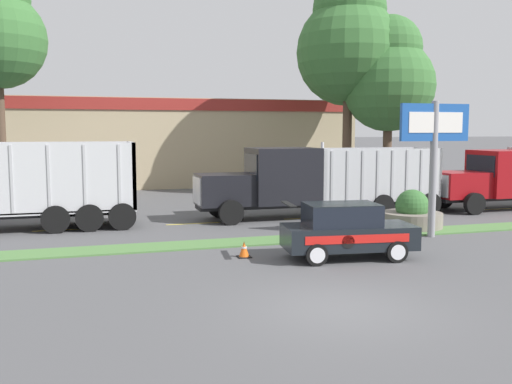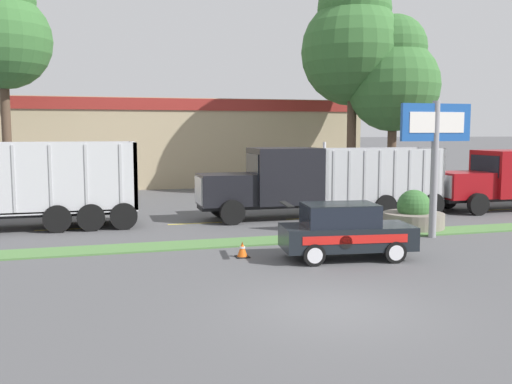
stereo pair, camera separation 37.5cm
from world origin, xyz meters
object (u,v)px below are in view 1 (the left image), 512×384
(stone_planter, at_px, (412,215))
(store_sign_post, at_px, (434,140))
(traffic_cone, at_px, (244,250))
(dump_truck_mid, at_px, (301,182))
(rally_car, at_px, (346,230))

(stone_planter, bearing_deg, store_sign_post, -99.82)
(traffic_cone, bearing_deg, dump_truck_mid, 56.76)
(rally_car, relative_size, stone_planter, 1.73)
(dump_truck_mid, relative_size, store_sign_post, 2.28)
(store_sign_post, bearing_deg, dump_truck_mid, 116.44)
(dump_truck_mid, relative_size, rally_car, 2.73)
(dump_truck_mid, height_order, rally_car, dump_truck_mid)
(dump_truck_mid, distance_m, traffic_cone, 8.91)
(rally_car, bearing_deg, store_sign_post, 27.03)
(store_sign_post, relative_size, stone_planter, 2.07)
(stone_planter, height_order, traffic_cone, stone_planter)
(store_sign_post, height_order, stone_planter, store_sign_post)
(dump_truck_mid, height_order, traffic_cone, dump_truck_mid)
(rally_car, distance_m, stone_planter, 6.67)
(dump_truck_mid, bearing_deg, stone_planter, -51.35)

